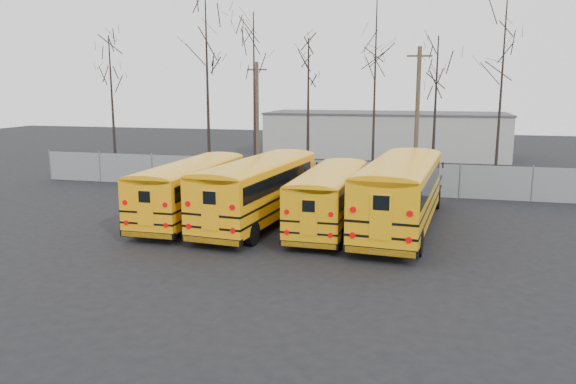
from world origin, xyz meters
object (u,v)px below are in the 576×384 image
(bus_b, at_px, (260,185))
(utility_pole_right, at_px, (417,116))
(bus_a, at_px, (192,185))
(utility_pole_left, at_px, (257,118))
(bus_c, at_px, (331,193))
(bus_d, at_px, (401,188))

(bus_b, bearing_deg, utility_pole_right, 67.27)
(bus_a, relative_size, bus_b, 0.92)
(bus_a, relative_size, utility_pole_left, 1.29)
(bus_b, distance_m, bus_c, 3.42)
(bus_b, relative_size, utility_pole_right, 1.28)
(utility_pole_left, bearing_deg, bus_d, -53.91)
(bus_b, distance_m, bus_d, 6.62)
(bus_a, bearing_deg, bus_c, 0.71)
(bus_c, bearing_deg, bus_d, 7.10)
(bus_b, bearing_deg, bus_a, -173.34)
(bus_c, bearing_deg, utility_pole_right, 75.49)
(bus_c, distance_m, bus_d, 3.23)
(utility_pole_left, height_order, utility_pole_right, utility_pole_right)
(utility_pole_left, bearing_deg, utility_pole_right, -10.47)
(bus_b, bearing_deg, bus_c, 5.87)
(bus_d, bearing_deg, bus_b, -172.21)
(utility_pole_left, bearing_deg, bus_c, -63.48)
(bus_a, distance_m, bus_b, 3.48)
(bus_c, relative_size, utility_pole_right, 1.13)
(bus_a, bearing_deg, utility_pole_left, 94.55)
(bus_a, bearing_deg, bus_b, 1.10)
(bus_c, height_order, utility_pole_right, utility_pole_right)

